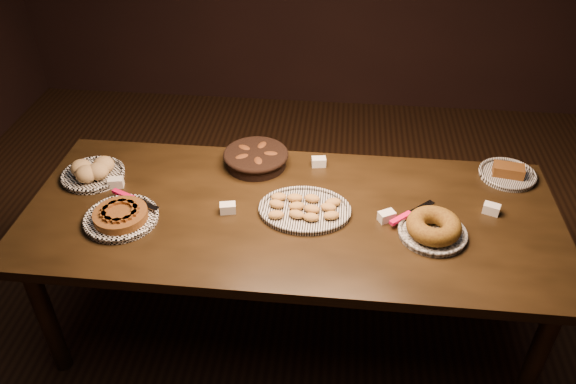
# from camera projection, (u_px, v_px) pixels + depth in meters

# --- Properties ---
(ground) EXTENTS (5.00, 5.00, 0.00)m
(ground) POSITION_uv_depth(u_px,v_px,m) (291.00, 322.00, 2.97)
(ground) COLOR black
(ground) RESTS_ON ground
(buffet_table) EXTENTS (2.40, 1.00, 0.75)m
(buffet_table) POSITION_uv_depth(u_px,v_px,m) (291.00, 224.00, 2.56)
(buffet_table) COLOR black
(buffet_table) RESTS_ON ground
(apple_tart_plate) EXTENTS (0.33, 0.35, 0.06)m
(apple_tart_plate) POSITION_uv_depth(u_px,v_px,m) (121.00, 216.00, 2.46)
(apple_tart_plate) COLOR white
(apple_tart_plate) RESTS_ON buffet_table
(madeleine_platter) EXTENTS (0.41, 0.33, 0.05)m
(madeleine_platter) POSITION_uv_depth(u_px,v_px,m) (305.00, 209.00, 2.50)
(madeleine_platter) COLOR black
(madeleine_platter) RESTS_ON buffet_table
(bundt_cake_plate) EXTENTS (0.33, 0.36, 0.09)m
(bundt_cake_plate) POSITION_uv_depth(u_px,v_px,m) (433.00, 228.00, 2.37)
(bundt_cake_plate) COLOR black
(bundt_cake_plate) RESTS_ON buffet_table
(croissant_basket) EXTENTS (0.35, 0.35, 0.08)m
(croissant_basket) POSITION_uv_depth(u_px,v_px,m) (256.00, 157.00, 2.79)
(croissant_basket) COLOR black
(croissant_basket) RESTS_ON buffet_table
(bread_roll_plate) EXTENTS (0.30, 0.30, 0.09)m
(bread_roll_plate) POSITION_uv_depth(u_px,v_px,m) (93.00, 172.00, 2.71)
(bread_roll_plate) COLOR white
(bread_roll_plate) RESTS_ON buffet_table
(loaf_plate) EXTENTS (0.27, 0.27, 0.06)m
(loaf_plate) POSITION_uv_depth(u_px,v_px,m) (508.00, 173.00, 2.73)
(loaf_plate) COLOR black
(loaf_plate) RESTS_ON buffet_table
(tent_cards) EXTENTS (1.82, 0.47, 0.04)m
(tent_cards) POSITION_uv_depth(u_px,v_px,m) (306.00, 195.00, 2.58)
(tent_cards) COLOR white
(tent_cards) RESTS_ON buffet_table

